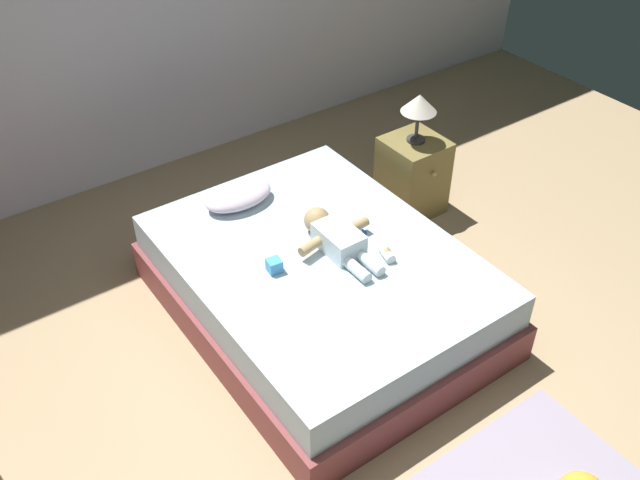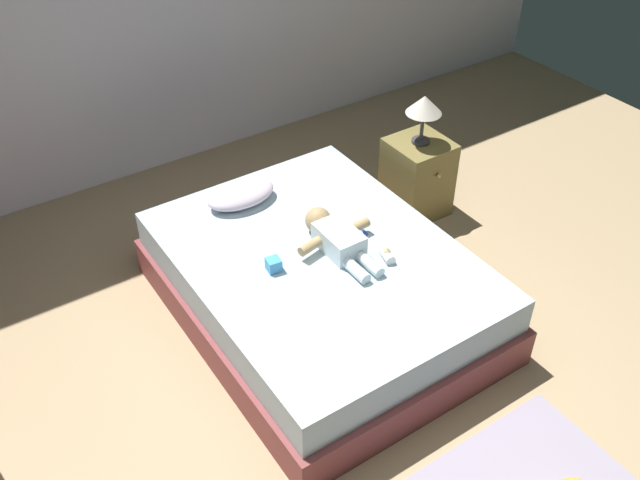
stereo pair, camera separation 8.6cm
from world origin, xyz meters
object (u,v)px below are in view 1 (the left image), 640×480
Objects in this scene: nightstand at (412,176)px; toy_block at (274,266)px; lamp at (419,105)px; baby at (335,237)px; baby_bottle at (387,253)px; pillow at (238,196)px; bed at (320,285)px; toothbrush at (359,227)px.

toy_block is at bearing -161.58° from nightstand.
baby is at bearing -154.42° from lamp.
toy_block is (-1.42, -0.47, -0.32)m from lamp.
baby reaches higher than baby_bottle.
pillow is 1.01m from baby_bottle.
nightstand is 4.27× the size of baby_bottle.
baby is at bearing -2.74° from toy_block.
toy_block is at bearing -103.66° from pillow.
baby_bottle reaches higher than bed.
bed is 0.45m from baby_bottle.
nightstand is 1.51m from toy_block.
toothbrush is (0.21, 0.06, -0.06)m from baby.
lamp is at bearing -8.28° from pillow.
baby is 0.30m from baby_bottle.
nightstand is at bearing -8.29° from pillow.
toothbrush is at bearing -151.92° from nightstand.
baby_bottle is (0.41, -0.92, -0.03)m from pillow.
lamp is at bearing 90.00° from nightstand.
pillow is 1.28× the size of lamp.
toy_block is at bearing -161.57° from lamp.
pillow is 5.21× the size of toy_block.
baby reaches higher than toy_block.
baby_bottle reaches higher than toothbrush.
baby_bottle is (-0.85, -0.74, 0.21)m from nightstand.
pillow is at bearing 171.71° from nightstand.
lamp is 1.17m from baby_bottle.
toothbrush is at bearing -151.91° from lamp.
nightstand is (1.26, -0.18, -0.24)m from pillow.
toothbrush is 0.27× the size of nightstand.
toothbrush is at bearing 3.65° from toy_block.
nightstand is at bearing 25.57° from baby.
nightstand is 1.15m from baby_bottle.
toy_block is at bearing 155.12° from baby_bottle.
toy_block is (-0.61, -0.04, 0.03)m from toothbrush.
nightstand is 6.67× the size of toy_block.
pillow is 1.31m from lamp.
toothbrush is (0.32, 0.07, 0.24)m from bed.
lamp reaches higher than nightstand.
pillow reaches higher than toy_block.
bed is at bearing 140.27° from baby_bottle.
bed is at bearing -5.40° from toy_block.
nightstand is (1.03, 0.49, -0.25)m from baby.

